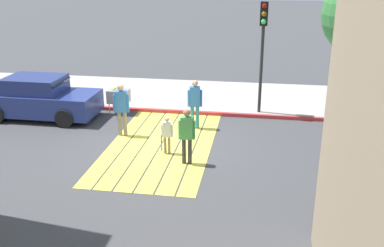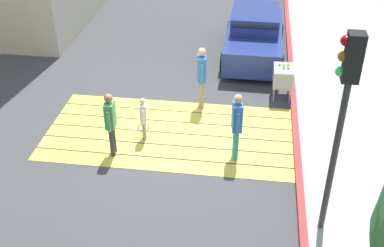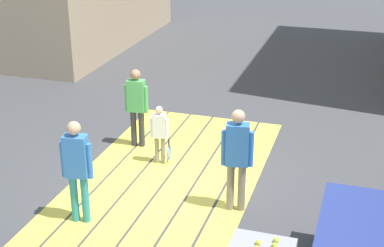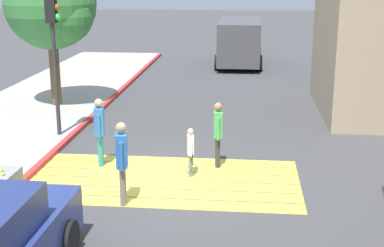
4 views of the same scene
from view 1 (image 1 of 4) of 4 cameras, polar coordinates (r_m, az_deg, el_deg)
The scene contains 12 objects.
ground_plane at distance 14.33m, azimuth -4.04°, elevation -2.82°, with size 120.00×120.00×0.00m, color #424244.
crosswalk_stripes at distance 14.33m, azimuth -4.04°, elevation -2.80°, with size 6.40×3.25×0.01m.
sidewalk_west at distance 19.49m, azimuth -0.34°, elevation 3.64°, with size 4.80×40.00×0.12m, color #ADA8A0.
curb_painted at distance 17.28m, azimuth -1.62°, elevation 1.49°, with size 0.16×40.00×0.13m, color #BC3333.
car_parked_near_curb at distance 17.62m, azimuth -18.97°, elevation 3.04°, with size 2.02×4.32×1.57m.
traffic_light_corner at distance 16.62m, azimuth 9.09°, elevation 11.06°, with size 0.39×0.28×4.24m.
street_tree at distance 18.18m, azimuth 21.18°, elevation 12.64°, with size 3.20×3.20×5.32m.
tennis_ball_cart at distance 17.34m, azimuth -9.42°, elevation 3.48°, with size 0.56×0.80×1.02m.
pedestrian_adult_lead at distance 14.93m, azimuth -9.06°, elevation 2.23°, with size 0.29×0.52×1.81m.
pedestrian_adult_trailing at distance 12.66m, azimuth -0.67°, elevation -1.17°, with size 0.24×0.49×1.67m.
pedestrian_adult_side at distance 15.44m, azimuth 0.37°, elevation 2.96°, with size 0.28×0.51×1.76m.
pedestrian_child_with_racket at distance 13.46m, azimuth -3.28°, elevation -1.29°, with size 0.30×0.38×1.20m.
Camera 1 is at (12.85, 3.09, 5.54)m, focal length 41.53 mm.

